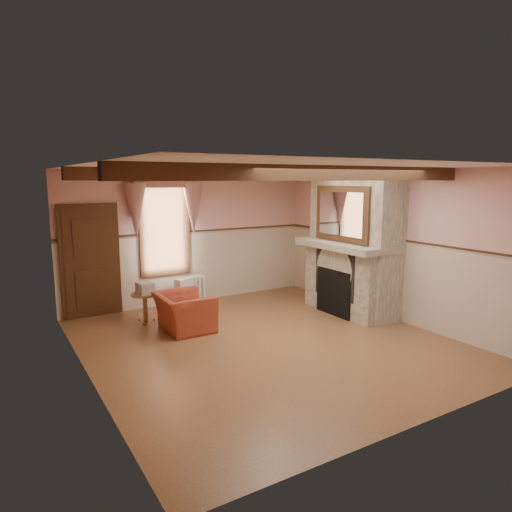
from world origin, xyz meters
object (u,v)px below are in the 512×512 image
radiator (190,291)px  side_table (145,308)px  oil_lamp (329,232)px  bowl (350,240)px  mantel_clock (331,234)px  armchair (184,312)px

radiator → side_table: bearing=-172.0°
side_table → oil_lamp: (3.60, -0.88, 1.29)m
bowl → oil_lamp: (0.00, 0.63, 0.10)m
side_table → bowl: bowl is taller
mantel_clock → radiator: bearing=146.8°
bowl → oil_lamp: 0.64m
radiator → mantel_clock: (2.44, -1.59, 1.22)m
armchair → radiator: size_ratio=1.43×
bowl → mantel_clock: mantel_clock is taller
radiator → oil_lamp: oil_lamp is taller
side_table → bowl: (3.60, -1.51, 1.19)m
armchair → side_table: 0.91m
armchair → oil_lamp: bearing=-91.1°
armchair → bowl: bearing=-102.3°
side_table → bowl: 4.08m
side_table → radiator: bearing=29.4°
mantel_clock → oil_lamp: oil_lamp is taller
armchair → bowl: size_ratio=2.90×
radiator → bowl: 3.46m
radiator → mantel_clock: mantel_clock is taller
mantel_clock → oil_lamp: bearing=90.0°
armchair → radiator: bearing=-25.9°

